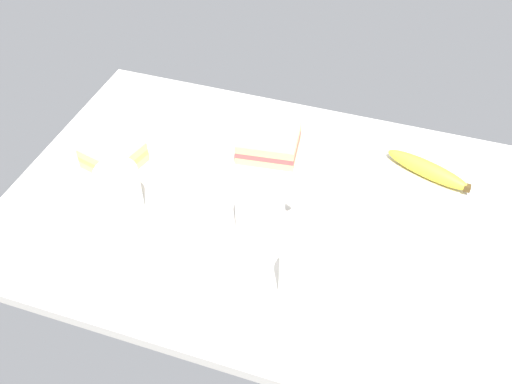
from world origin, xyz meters
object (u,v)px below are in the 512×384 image
Objects in this scene: coffee_mug_black at (260,210)px; glass_of_milk at (120,194)px; sandwich_main at (113,155)px; paper_napkin at (371,228)px; coffee_mug_milky at (306,274)px; banana at (428,170)px; sandwich_side at (269,143)px.

glass_of_milk reaches higher than coffee_mug_black.
sandwich_main is (32.22, -7.30, -2.73)cm from coffee_mug_black.
sandwich_main is 50.53cm from paper_napkin.
coffee_mug_milky is 18.71cm from paper_napkin.
banana is at bearing -114.00° from coffee_mug_milky.
paper_napkin is at bearing 148.49° from sandwich_side.
paper_napkin is (-18.25, -6.15, -4.78)cm from coffee_mug_black.
coffee_mug_milky reaches higher than sandwich_main.
coffee_mug_black is 1.00× the size of coffee_mug_milky.
banana is (-14.92, -33.51, -3.02)cm from coffee_mug_milky.
glass_of_milk is at bearing 27.93° from banana.
sandwich_main is at bearing -22.39° from coffee_mug_milky.
paper_napkin is (7.49, 16.93, -1.46)cm from banana.
paper_napkin is (-7.43, -16.58, -4.48)cm from coffee_mug_milky.
banana is at bearing -164.77° from sandwich_main.
coffee_mug_milky reaches higher than paper_napkin.
coffee_mug_milky is 1.09× the size of glass_of_milk.
glass_of_milk reaches higher than paper_napkin.
sandwich_side is at bearing -154.37° from sandwich_main.
coffee_mug_black reaches higher than sandwich_main.
paper_napkin is at bearing -161.37° from coffee_mug_black.
coffee_mug_milky is at bearing 157.61° from sandwich_main.
sandwich_side reaches higher than paper_napkin.
coffee_mug_black is at bearing 41.88° from banana.
sandwich_side is 31.02cm from glass_of_milk.
banana is 1.02× the size of paper_napkin.
coffee_mug_milky is 0.63× the size of banana.
coffee_mug_black is at bearing 103.65° from sandwich_side.
banana is (-30.70, -2.70, -0.59)cm from sandwich_side.
banana is (-25.75, -23.08, -3.32)cm from coffee_mug_black.
coffee_mug_milky is at bearing 65.87° from paper_napkin.
coffee_mug_black is 0.64× the size of paper_napkin.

